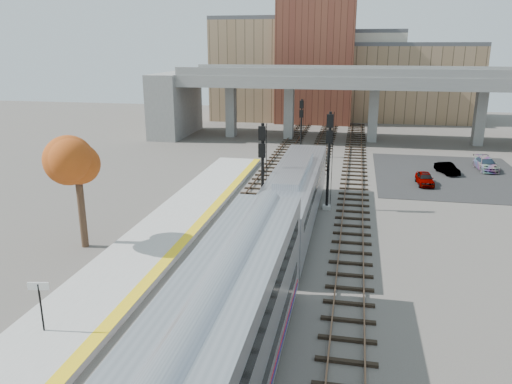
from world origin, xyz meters
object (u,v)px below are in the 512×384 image
at_px(signal_mast_mid, 328,161).
at_px(car_b, 447,168).
at_px(locomotive, 294,195).
at_px(signal_mast_far, 301,130).
at_px(tree, 76,158).
at_px(car_a, 425,179).
at_px(signal_mast_near, 262,177).
at_px(car_c, 486,164).

bearing_deg(signal_mast_mid, car_b, 50.81).
distance_m(signal_mast_mid, car_b, 17.50).
xyz_separation_m(locomotive, signal_mast_far, (-2.10, 22.68, 0.81)).
bearing_deg(tree, car_a, 40.20).
bearing_deg(car_a, signal_mast_far, 138.83).
height_order(locomotive, car_b, locomotive).
height_order(signal_mast_near, signal_mast_far, signal_mast_near).
xyz_separation_m(signal_mast_mid, car_b, (10.87, 13.34, -3.22)).
height_order(signal_mast_far, car_c, signal_mast_far).
bearing_deg(locomotive, signal_mast_far, 95.29).
bearing_deg(signal_mast_mid, car_a, 46.61).
bearing_deg(tree, car_c, 41.68).
bearing_deg(signal_mast_far, car_b, -18.69).
bearing_deg(car_a, car_c, 43.24).
bearing_deg(tree, signal_mast_near, 27.59).
bearing_deg(car_c, tree, -142.17).
xyz_separation_m(signal_mast_near, car_b, (14.97, 18.37, -3.07)).
relative_size(car_a, car_c, 0.80).
height_order(signal_mast_far, tree, tree).
xyz_separation_m(car_a, car_c, (6.73, 7.02, 0.04)).
bearing_deg(car_b, signal_mast_far, 140.88).
xyz_separation_m(tree, car_b, (25.26, 23.75, -5.12)).
distance_m(signal_mast_near, car_b, 23.89).
distance_m(tree, car_a, 30.04).
bearing_deg(signal_mast_far, signal_mast_near, -90.00).
relative_size(signal_mast_mid, car_c, 1.77).
bearing_deg(signal_mast_near, locomotive, 19.74).
xyz_separation_m(signal_mast_near, car_a, (12.32, 13.73, -3.02)).
relative_size(locomotive, car_b, 5.91).
height_order(car_b, car_c, car_c).
relative_size(signal_mast_far, car_c, 1.53).
distance_m(car_b, car_c, 4.73).
relative_size(signal_mast_far, car_a, 1.90).
distance_m(locomotive, signal_mast_mid, 4.96).
distance_m(signal_mast_near, signal_mast_mid, 6.49).
xyz_separation_m(car_a, car_b, (2.65, 4.64, -0.05)).
xyz_separation_m(signal_mast_near, signal_mast_mid, (4.10, 5.03, 0.15)).
height_order(locomotive, signal_mast_mid, signal_mast_mid).
bearing_deg(locomotive, car_c, 49.71).
xyz_separation_m(tree, car_c, (29.35, 26.13, -5.03)).
bearing_deg(car_b, car_a, -140.16).
bearing_deg(car_a, tree, -142.76).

